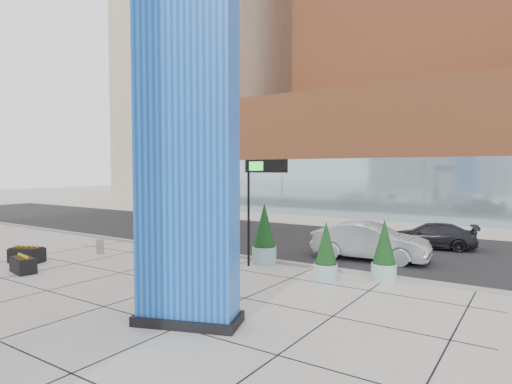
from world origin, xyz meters
The scene contains 20 objects.
ground centered at (0.00, 0.00, 0.00)m, with size 160.00×160.00×0.00m, color #9E9991.
street_asphalt centered at (0.00, 10.00, 0.01)m, with size 80.00×12.00×0.02m, color black.
curb_edge centered at (0.00, 4.00, 0.06)m, with size 80.00×0.30×0.12m, color gray.
tower_podium centered at (1.00, 27.00, 5.50)m, with size 34.00×10.00×11.00m, color #B05D33.
tower_glass_front centered at (1.00, 22.20, 2.50)m, with size 34.00×0.60×5.00m, color #8CA5B2.
building_beige_left centered at (-26.00, 34.00, 17.00)m, with size 18.00×20.00×34.00m, color gray.
blue_pylon centered at (4.03, -3.62, 4.45)m, with size 3.02×2.12×9.22m.
lamp_post centered at (-0.07, 0.78, 3.08)m, with size 0.48×0.41×7.52m.
public_art_sculpture centered at (-1.48, 1.29, 1.25)m, with size 2.33×1.71×4.77m.
concrete_bollard centered at (-6.00, 1.01, 0.35)m, with size 0.36×0.36×0.70m, color gray.
overhead_street_sign centered at (2.29, 2.80, 3.84)m, with size 2.11×0.49×4.47m.
round_planter_east centered at (7.00, 3.60, 1.08)m, with size 0.91×0.91×2.28m.
round_planter_mid centered at (5.20, 2.48, 1.03)m, with size 0.87×0.87×2.19m.
round_planter_west centered at (1.80, 3.60, 1.25)m, with size 1.05×1.05×2.64m.
box_planter_north centered at (-7.00, -2.00, 0.36)m, with size 1.59×1.19×0.78m.
box_planter_south centered at (-5.25, -3.08, 0.33)m, with size 1.40×0.89×0.72m.
car_white_west centered at (-5.96, 7.88, 0.75)m, with size 1.76×4.38×1.49m, color white.
car_silver_mid centered at (5.41, 6.76, 0.84)m, with size 1.77×5.08×1.67m, color #9A9DA1.
car_dark_east centered at (7.04, 11.28, 0.65)m, with size 1.81×4.46×1.29m, color black.
traffic_signal centered at (-12.00, 15.00, 2.30)m, with size 0.15×0.18×4.10m.
Camera 1 is at (11.68, -11.88, 4.07)m, focal length 30.00 mm.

